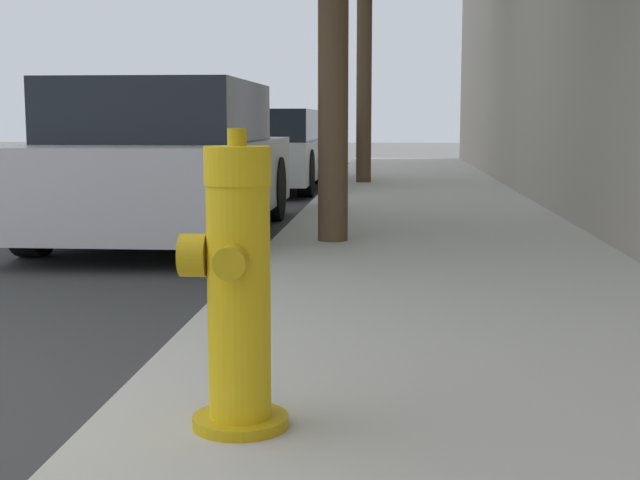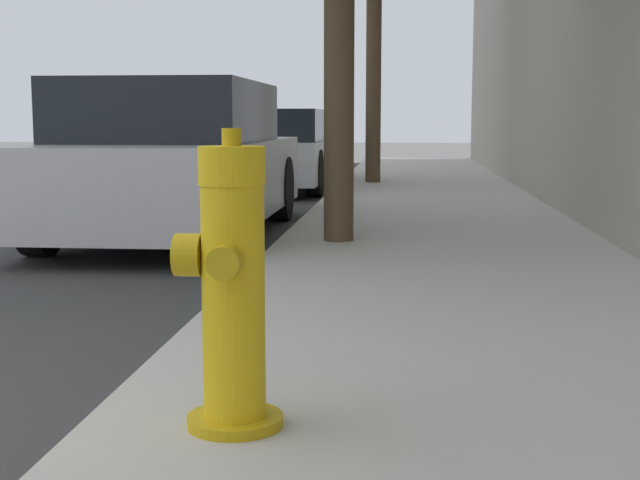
% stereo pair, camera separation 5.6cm
% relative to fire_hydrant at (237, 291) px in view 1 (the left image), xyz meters
% --- Properties ---
extents(sidewalk_slab, '(2.61, 40.00, 0.12)m').
position_rel_fire_hydrant_xyz_m(sidewalk_slab, '(0.82, -0.19, -0.49)').
color(sidewalk_slab, '#B7B2A8').
rests_on(sidewalk_slab, ground_plane).
extents(fire_hydrant, '(0.33, 0.33, 0.92)m').
position_rel_fire_hydrant_xyz_m(fire_hydrant, '(0.00, 0.00, 0.00)').
color(fire_hydrant, '#C39C11').
rests_on(fire_hydrant, sidewalk_slab).
extents(parked_car_near, '(1.74, 4.27, 1.40)m').
position_rel_fire_hydrant_xyz_m(parked_car_near, '(-1.56, 5.34, 0.14)').
color(parked_car_near, '#B7B7BC').
rests_on(parked_car_near, ground_plane).
extents(parked_car_mid, '(1.85, 4.24, 1.22)m').
position_rel_fire_hydrant_xyz_m(parked_car_mid, '(-1.56, 10.90, 0.06)').
color(parked_car_mid, silver).
rests_on(parked_car_mid, ground_plane).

